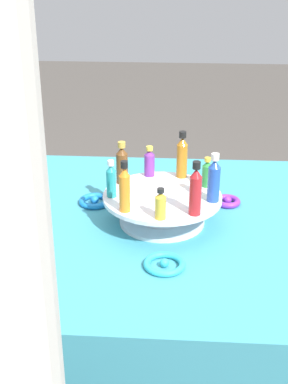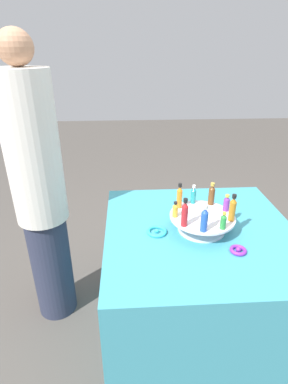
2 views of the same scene
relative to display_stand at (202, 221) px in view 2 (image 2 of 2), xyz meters
name	(u,v)px [view 2 (image 2 of 2)]	position (x,y,z in m)	size (l,w,h in m)	color
ground_plane	(191,328)	(0.00, 0.00, -0.80)	(12.00, 12.00, 0.00)	#4C4742
party_table	(196,284)	(0.00, 0.00, -0.43)	(1.01, 1.01, 0.75)	teal
display_stand	(202,221)	(0.00, 0.00, 0.00)	(0.34, 0.34, 0.09)	silver
bottle_purple	(226,203)	(-0.14, -0.04, 0.08)	(0.03, 0.03, 0.09)	#702D93
bottle_brown	(212,195)	(-0.08, -0.12, 0.09)	(0.03, 0.03, 0.13)	brown
bottle_teal	(193,195)	(0.02, -0.14, 0.08)	(0.03, 0.03, 0.11)	teal
bottle_orange	(179,197)	(0.11, -0.10, 0.10)	(0.03, 0.03, 0.14)	orange
bottle_gold	(175,209)	(0.14, 0.00, 0.07)	(0.03, 0.03, 0.08)	gold
bottle_red	(185,213)	(0.11, 0.09, 0.10)	(0.03, 0.03, 0.15)	#B21E23
bottle_blue	(204,219)	(0.03, 0.14, 0.10)	(0.03, 0.03, 0.14)	#234CAD
bottle_green	(223,221)	(-0.07, 0.13, 0.08)	(0.03, 0.03, 0.09)	#288438
bottle_amber	(233,209)	(-0.13, 0.05, 0.10)	(0.03, 0.03, 0.14)	#AD6B19
ribbon_bow_teal	(157,231)	(0.24, 0.01, -0.04)	(0.10, 0.10, 0.02)	#2DB7CC
ribbon_bow_purple	(238,250)	(-0.13, 0.20, -0.04)	(0.08, 0.08, 0.03)	purple
ribbon_bow_blue	(210,208)	(-0.11, -0.21, -0.04)	(0.10, 0.10, 0.03)	blue
person_figure	(40,195)	(0.88, -0.24, 0.06)	(0.29, 0.29, 1.71)	#282D42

